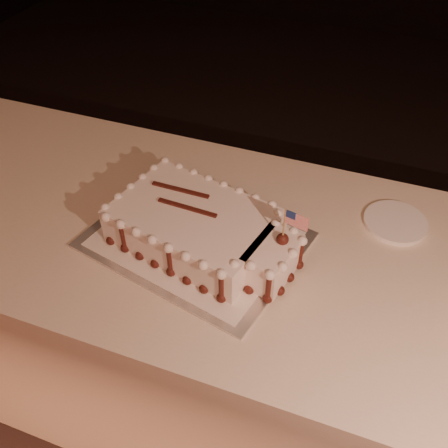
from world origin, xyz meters
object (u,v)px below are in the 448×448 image
(sheet_cake, at_px, (203,229))
(side_plate, at_px, (395,222))
(cake_board, at_px, (195,240))
(banquet_table, at_px, (243,329))

(sheet_cake, xyz_separation_m, side_plate, (0.45, 0.25, -0.05))
(cake_board, xyz_separation_m, sheet_cake, (0.03, -0.01, 0.05))
(side_plate, bearing_deg, banquet_table, -149.10)
(banquet_table, height_order, cake_board, cake_board)
(cake_board, relative_size, sheet_cake, 1.01)
(side_plate, bearing_deg, sheet_cake, -151.13)
(cake_board, bearing_deg, side_plate, 39.74)
(banquet_table, height_order, side_plate, side_plate)
(banquet_table, bearing_deg, side_plate, 30.90)
(cake_board, height_order, side_plate, side_plate)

